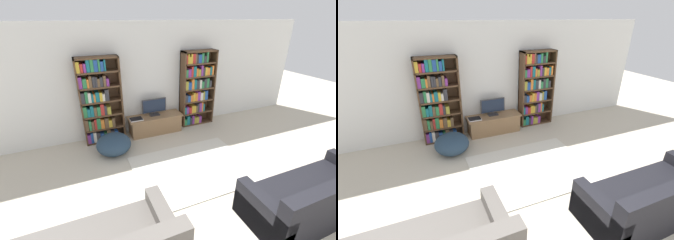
# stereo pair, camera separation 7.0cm
# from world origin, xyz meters

# --- Properties ---
(wall_back) EXTENTS (8.80, 0.06, 2.60)m
(wall_back) POSITION_xyz_m (0.00, 4.23, 1.30)
(wall_back) COLOR silver
(wall_back) RESTS_ON ground_plane
(bookshelf_left) EXTENTS (0.90, 0.30, 1.93)m
(bookshelf_left) POSITION_xyz_m (-1.25, 4.05, 0.94)
(bookshelf_left) COLOR #513823
(bookshelf_left) RESTS_ON ground_plane
(bookshelf_right) EXTENTS (0.90, 0.30, 1.93)m
(bookshelf_right) POSITION_xyz_m (1.20, 4.05, 0.99)
(bookshelf_right) COLOR #513823
(bookshelf_right) RESTS_ON ground_plane
(tv_stand) EXTENTS (1.34, 0.46, 0.45)m
(tv_stand) POSITION_xyz_m (0.02, 3.94, 0.23)
(tv_stand) COLOR #8E6B47
(tv_stand) RESTS_ON ground_plane
(television) EXTENTS (0.61, 0.16, 0.42)m
(television) POSITION_xyz_m (0.02, 3.98, 0.67)
(television) COLOR #2D2D33
(television) RESTS_ON tv_stand
(laptop) EXTENTS (0.30, 0.23, 0.03)m
(laptop) POSITION_xyz_m (-0.47, 3.89, 0.46)
(laptop) COLOR silver
(laptop) RESTS_ON tv_stand
(area_rug) EXTENTS (2.22, 1.65, 0.02)m
(area_rug) POSITION_xyz_m (0.18, 2.23, 0.01)
(area_rug) COLOR beige
(area_rug) RESTS_ON ground_plane
(couch_right_sofa) EXTENTS (2.09, 0.88, 0.82)m
(couch_right_sofa) POSITION_xyz_m (1.29, 0.62, 0.28)
(couch_right_sofa) COLOR black
(couch_right_sofa) RESTS_ON ground_plane
(beanbag_ottoman) EXTENTS (0.72, 0.72, 0.43)m
(beanbag_ottoman) POSITION_xyz_m (-1.12, 3.37, 0.22)
(beanbag_ottoman) COLOR #23384C
(beanbag_ottoman) RESTS_ON ground_plane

